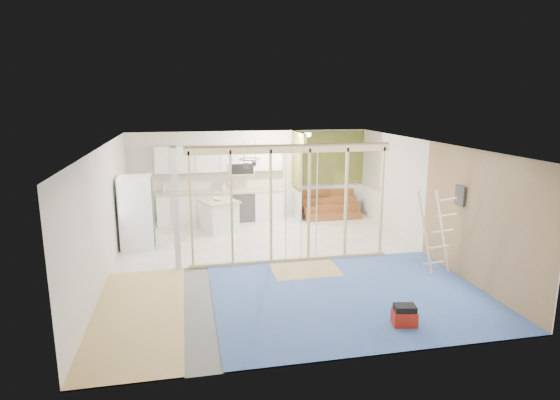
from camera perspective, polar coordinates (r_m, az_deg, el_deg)
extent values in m
cube|color=slate|center=(10.36, -0.43, -7.65)|extent=(7.00, 8.00, 0.01)
cube|color=white|center=(9.77, -0.46, 6.82)|extent=(7.00, 8.00, 0.01)
cube|color=silver|center=(13.86, -3.65, 3.04)|extent=(7.00, 0.01, 2.60)
cube|color=silver|center=(6.27, 6.72, -8.74)|extent=(7.00, 0.01, 2.60)
cube|color=silver|center=(9.94, -20.66, -1.50)|extent=(0.01, 8.00, 2.60)
cube|color=silver|center=(11.18, 17.44, 0.22)|extent=(0.01, 8.00, 2.60)
cube|color=silver|center=(12.22, -2.25, -4.44)|extent=(7.00, 4.00, 0.02)
cube|color=#3F669B|center=(8.82, 8.68, -11.43)|extent=(5.00, 4.00, 0.02)
cube|color=tan|center=(8.38, -16.88, -13.17)|extent=(1.50, 4.00, 0.02)
cube|color=tan|center=(9.91, 3.12, -8.51)|extent=(1.40, 1.00, 0.01)
cube|color=#D8C384|center=(9.84, 1.27, 6.28)|extent=(4.40, 0.09, 0.18)
cube|color=#D8C384|center=(10.40, 1.20, -7.27)|extent=(4.40, 0.09, 0.06)
cube|color=silver|center=(9.81, -12.57, -1.16)|extent=(0.12, 0.14, 2.60)
cube|color=#D8C384|center=(9.81, -10.82, -1.09)|extent=(0.04, 0.09, 2.40)
cube|color=#D8C384|center=(9.85, -5.93, -0.87)|extent=(0.04, 0.09, 2.40)
cube|color=#D8C384|center=(9.96, -1.12, -0.65)|extent=(0.04, 0.09, 2.40)
cube|color=#D8C384|center=(10.14, 3.55, -0.44)|extent=(0.04, 0.09, 2.40)
cube|color=#D8C384|center=(10.39, 8.03, -0.23)|extent=(0.04, 0.09, 2.40)
cube|color=#D8C384|center=(10.70, 12.27, -0.03)|extent=(0.04, 0.09, 2.40)
cylinder|color=silver|center=(10.01, 0.71, -1.06)|extent=(0.02, 0.02, 2.35)
cylinder|color=silver|center=(10.23, 4.49, -0.80)|extent=(0.02, 0.02, 2.35)
cylinder|color=silver|center=(10.12, 2.61, -0.92)|extent=(0.02, 0.02, 2.35)
cube|color=white|center=(13.64, -7.17, -0.87)|extent=(3.60, 0.60, 0.88)
cube|color=#BBB392|center=(13.54, -7.22, 1.05)|extent=(3.66, 0.64, 0.05)
cube|color=white|center=(12.61, -17.25, -2.45)|extent=(0.60, 1.60, 0.88)
cube|color=#BBB392|center=(12.50, -17.38, -0.38)|extent=(0.64, 1.64, 0.05)
cube|color=white|center=(13.51, -7.37, 5.08)|extent=(3.60, 0.34, 0.75)
cube|color=white|center=(13.56, -4.79, 3.89)|extent=(0.72, 0.38, 0.36)
cube|color=black|center=(13.38, -4.69, 3.77)|extent=(0.68, 0.02, 0.30)
cube|color=olive|center=(13.59, 2.05, 5.00)|extent=(0.10, 0.90, 1.60)
cube|color=silver|center=(13.83, 2.00, -0.55)|extent=(0.10, 0.90, 0.90)
cube|color=olive|center=(12.85, 2.80, 7.04)|extent=(0.10, 0.50, 0.50)
cube|color=olive|center=(14.29, 5.96, 5.11)|extent=(2.20, 0.04, 1.60)
cube|color=silver|center=(14.51, 5.84, 0.01)|extent=(2.20, 0.04, 0.90)
cube|color=brown|center=(13.86, 6.56, -2.08)|extent=(1.70, 0.26, 0.20)
cube|color=brown|center=(14.05, 6.25, -1.03)|extent=(1.70, 0.26, 0.20)
cube|color=brown|center=(14.25, 5.95, -0.01)|extent=(1.70, 0.26, 0.20)
cube|color=brown|center=(14.45, 5.66, 0.98)|extent=(1.70, 0.26, 0.20)
torus|color=black|center=(11.65, -3.72, 4.98)|extent=(0.52, 0.52, 0.02)
cylinder|color=black|center=(11.60, -4.47, 6.18)|extent=(0.01, 0.01, 0.50)
cylinder|color=black|center=(11.64, -3.00, 6.23)|extent=(0.01, 0.01, 0.50)
cylinder|color=#3D3D42|center=(11.56, -4.13, 4.17)|extent=(0.14, 0.14, 0.14)
cylinder|color=#3D3D42|center=(11.78, -3.20, 4.44)|extent=(0.12, 0.12, 0.12)
cube|color=#A08657|center=(9.52, 23.10, -2.29)|extent=(0.02, 4.00, 2.60)
cube|color=#3D3D42|center=(9.90, 21.09, 0.50)|extent=(0.04, 0.30, 0.40)
cylinder|color=#FFEABF|center=(13.00, 3.08, 7.94)|extent=(0.32, 0.32, 0.08)
cube|color=white|center=(11.61, -17.07, -1.48)|extent=(0.76, 0.73, 1.75)
cube|color=#3D3D42|center=(11.58, -15.25, -1.40)|extent=(0.03, 0.70, 1.71)
cube|color=white|center=(12.67, -7.36, -2.11)|extent=(1.01, 1.01, 0.79)
cube|color=#BBB392|center=(12.57, -7.41, -0.18)|extent=(1.13, 1.13, 0.05)
imported|color=white|center=(12.61, -7.53, 0.10)|extent=(0.29, 0.29, 0.06)
imported|color=silver|center=(13.57, -14.02, 1.61)|extent=(0.15, 0.15, 0.33)
imported|color=white|center=(13.56, -6.80, 1.62)|extent=(0.11, 0.11, 0.20)
cube|color=#9B1D0E|center=(7.89, 14.91, -13.75)|extent=(0.41, 0.34, 0.26)
cube|color=black|center=(7.82, 14.98, -12.59)|extent=(0.37, 0.30, 0.09)
cube|color=beige|center=(9.86, 17.28, -3.89)|extent=(0.40, 0.19, 1.73)
cube|color=beige|center=(10.04, 19.19, -3.73)|extent=(0.40, 0.19, 1.73)
cube|color=beige|center=(10.16, 18.24, -7.27)|extent=(0.40, 0.19, 0.12)
cube|color=beige|center=(10.09, 18.71, -5.45)|extent=(0.40, 0.19, 0.12)
cube|color=beige|center=(10.03, 19.19, -3.60)|extent=(0.40, 0.19, 0.12)
cube|color=beige|center=(9.99, 19.67, -1.73)|extent=(0.40, 0.19, 0.12)
cube|color=beige|center=(9.95, 20.15, 0.16)|extent=(0.40, 0.19, 0.12)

